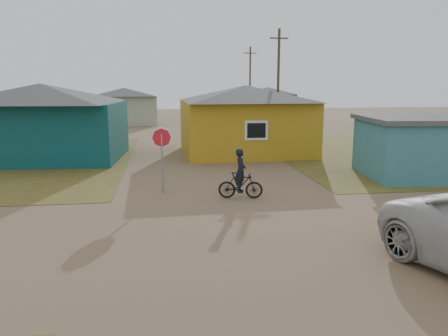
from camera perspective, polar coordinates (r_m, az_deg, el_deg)
The scene contains 12 objects.
ground at distance 11.61m, azimuth 3.32°, elevation -9.08°, with size 120.00×120.00×0.00m, color #7A6146.
grass_ne at distance 28.95m, azimuth 26.16°, elevation 1.94°, with size 20.00×18.00×0.00m, color brown.
house_teal at distance 25.09m, azimuth -22.61°, elevation 5.72°, with size 8.93×7.08×4.00m.
house_yellow at distance 25.21m, azimuth 2.81°, elevation 6.45°, with size 7.72×6.76×3.90m.
shed_turquoise at distance 20.94m, azimuth 26.04°, elevation 2.52°, with size 6.71×4.93×2.60m.
house_pale_west at distance 44.92m, azimuth -12.89°, elevation 7.97°, with size 7.04×6.15×3.60m.
house_beige_east at distance 52.18m, azimuth 5.68°, elevation 8.56°, with size 6.95×6.05×3.60m.
house_pale_north at distance 57.97m, azimuth -19.85°, elevation 8.10°, with size 6.28×5.81×3.40m.
utility_pole_near at distance 33.82m, azimuth 7.09°, elevation 11.14°, with size 1.40×0.20×8.00m.
utility_pole_far at distance 49.65m, azimuth 3.41°, elevation 11.11°, with size 1.40×0.20×8.00m.
stop_sign at distance 16.04m, azimuth -8.13°, elevation 3.07°, with size 0.75×0.35×2.45m.
cyclist at distance 15.31m, azimuth 2.17°, elevation -1.63°, with size 1.62×0.72×1.77m.
Camera 1 is at (-2.15, -10.70, 3.97)m, focal length 35.00 mm.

